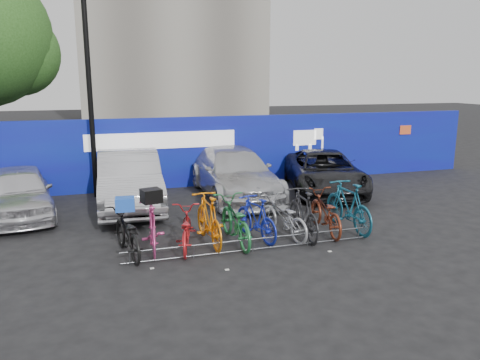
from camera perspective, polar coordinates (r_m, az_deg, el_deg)
name	(u,v)px	position (r m, az deg, el deg)	size (l,w,h in m)	color
ground	(244,242)	(10.80, 0.52, -7.61)	(100.00, 100.00, 0.00)	black
hoarding	(192,152)	(16.17, -5.91, 3.43)	(22.00, 0.18, 2.40)	#0A2495
lamppost	(90,92)	(15.08, -17.85, 10.18)	(0.25, 0.50, 6.11)	black
bike_rack	(253,244)	(10.21, 1.55, -7.85)	(5.60, 0.03, 0.30)	#595B60
car_0	(19,192)	(13.90, -25.31, -1.34)	(1.62, 4.02, 1.37)	silver
car_1	(129,180)	(13.91, -13.35, 0.03)	(1.70, 4.87, 1.61)	#B2B3B8
car_2	(234,173)	(14.76, -0.71, 0.87)	(2.11, 5.19, 1.51)	silver
car_3	(324,172)	(15.63, 10.23, 1.00)	(2.22, 4.81, 1.34)	black
bike_0	(127,233)	(10.18, -13.66, -6.30)	(0.65, 1.87, 0.98)	black
bike_1	(152,227)	(10.33, -10.62, -5.60)	(0.51, 1.80, 1.08)	#D54086
bike_2	(185,229)	(10.32, -6.67, -5.97)	(0.61, 1.74, 0.92)	red
bike_3	(209,219)	(10.55, -3.83, -4.79)	(0.55, 1.94, 1.17)	orange
bike_4	(235,221)	(10.59, -0.63, -5.01)	(0.70, 2.01, 1.05)	#207438
bike_5	(256,218)	(10.86, 1.96, -4.66)	(0.48, 1.71, 1.02)	#1726B9
bike_6	(283,217)	(11.07, 5.30, -4.55)	(0.64, 1.83, 0.96)	#989A9F
bike_7	(303,213)	(11.10, 7.72, -4.03)	(0.54, 1.92, 1.16)	#262629
bike_8	(325,212)	(11.52, 10.31, -3.89)	(0.67, 1.93, 1.01)	maroon
bike_9	(348,206)	(11.80, 13.05, -3.09)	(0.58, 2.04, 1.22)	#165973
cargo_crate	(125,204)	(10.00, -13.84, -2.87)	(0.39, 0.30, 0.28)	blue
cargo_topcase	(151,196)	(10.14, -10.77, -1.90)	(0.40, 0.36, 0.30)	black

